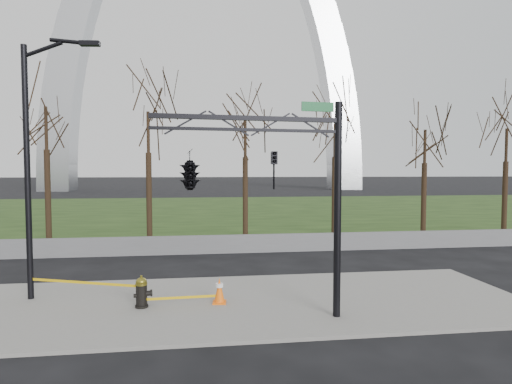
{
  "coord_description": "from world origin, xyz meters",
  "views": [
    {
      "loc": [
        -1.08,
        -12.54,
        4.15
      ],
      "look_at": [
        0.82,
        2.0,
        3.38
      ],
      "focal_mm": 28.94,
      "sensor_mm": 36.0,
      "label": 1
    }
  ],
  "objects": [
    {
      "name": "grass_strip",
      "position": [
        0.0,
        30.0,
        0.03
      ],
      "size": [
        120.0,
        40.0,
        0.06
      ],
      "primitive_type": "cube",
      "color": "#1F3413",
      "rests_on": "ground"
    },
    {
      "name": "sidewalk",
      "position": [
        0.0,
        0.0,
        0.05
      ],
      "size": [
        18.0,
        6.0,
        0.1
      ],
      "primitive_type": "cube",
      "color": "gray",
      "rests_on": "ground"
    },
    {
      "name": "guardrail",
      "position": [
        0.0,
        8.0,
        0.45
      ],
      "size": [
        60.0,
        0.3,
        0.9
      ],
      "primitive_type": "cube",
      "color": "#59595B",
      "rests_on": "ground"
    },
    {
      "name": "traffic_cone",
      "position": [
        -0.58,
        -0.11,
        0.49
      ],
      "size": [
        0.44,
        0.44,
        0.78
      ],
      "rotation": [
        0.0,
        0.0,
        -0.1
      ],
      "color": "#FF660D",
      "rests_on": "sidewalk"
    },
    {
      "name": "traffic_signal_mast",
      "position": [
        -0.63,
        -1.92,
        4.15
      ],
      "size": [
        5.09,
        2.52,
        6.0
      ],
      "rotation": [
        0.0,
        0.0,
        0.08
      ],
      "color": "black",
      "rests_on": "ground"
    },
    {
      "name": "ground",
      "position": [
        0.0,
        0.0,
        0.0
      ],
      "size": [
        500.0,
        500.0,
        0.0
      ],
      "primitive_type": "plane",
      "color": "black",
      "rests_on": "ground"
    },
    {
      "name": "street_light",
      "position": [
        -6.25,
        1.08,
        4.69
      ],
      "size": [
        2.39,
        0.42,
        8.21
      ],
      "rotation": [
        0.0,
        0.0,
        -0.09
      ],
      "color": "black",
      "rests_on": "ground"
    },
    {
      "name": "tree_row",
      "position": [
        -1.29,
        12.0,
        4.16
      ],
      "size": [
        43.43,
        4.0,
        8.33
      ],
      "color": "black",
      "rests_on": "ground"
    },
    {
      "name": "caution_tape",
      "position": [
        -3.57,
        0.22,
        0.57
      ],
      "size": [
        5.89,
        1.3,
        0.48
      ],
      "color": "gold",
      "rests_on": "ground"
    },
    {
      "name": "fire_hydrant",
      "position": [
        -2.87,
        -0.2,
        0.54
      ],
      "size": [
        0.6,
        0.39,
        0.95
      ],
      "rotation": [
        0.0,
        0.0,
        0.22
      ],
      "color": "black",
      "rests_on": "sidewalk"
    },
    {
      "name": "gateway_arch",
      "position": [
        0.0,
        75.0,
        32.5
      ],
      "size": [
        66.0,
        6.0,
        65.0
      ],
      "primitive_type": null,
      "color": "silver",
      "rests_on": "ground"
    }
  ]
}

